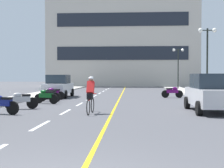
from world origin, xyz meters
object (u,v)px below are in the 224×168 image
Objects in this scene: motorcycle_4 at (21,100)px; parked_car_near at (211,93)px; motorcycle_3 at (2,104)px; motorcycle_7 at (53,93)px; motorcycle_5 at (46,96)px; cyclist_rider at (90,94)px; parked_car_mid at (59,86)px; motorcycle_6 at (49,95)px; street_lamp_far at (178,59)px; street_lamp_mid at (207,47)px; motorcycle_8 at (172,92)px.

parked_car_near is at bearing -4.02° from motorcycle_4.
motorcycle_3 and motorcycle_7 have the same top height.
motorcycle_5 is 5.90m from cyclist_rider.
parked_car_mid is 2.57× the size of motorcycle_5.
parked_car_mid is 8.99m from motorcycle_4.
motorcycle_6 is at bearing 149.83° from parked_car_near.
street_lamp_far is at bearing 64.19° from motorcycle_4.
street_lamp_mid is 3.21× the size of motorcycle_7.
parked_car_mid is (-11.97, -15.37, -2.98)m from street_lamp_far.
motorcycle_5 is 0.99× the size of motorcycle_6.
parked_car_near is at bearing -22.97° from motorcycle_5.
motorcycle_7 is at bearing -165.90° from street_lamp_mid.
motorcycle_7 is at bearing -123.22° from street_lamp_far.
parked_car_near is at bearing -86.99° from motorcycle_8.
street_lamp_far is 29.23m from motorcycle_3.
street_lamp_far is at bearing 65.89° from motorcycle_3.
motorcycle_5 is at bearing -118.22° from street_lamp_far.
street_lamp_mid is 10.76m from parked_car_near.
motorcycle_4 is (-9.46, 0.67, -0.44)m from parked_car_near.
motorcycle_5 is (0.61, -5.81, -0.44)m from parked_car_mid.
motorcycle_5 is 10.28m from motorcycle_8.
street_lamp_mid is 13.92m from cyclist_rider.
street_lamp_mid is at bearing 44.20° from motorcycle_3.
street_lamp_mid is at bearing 9.66° from motorcycle_8.
parked_car_mid reaches higher than motorcycle_4.
motorcycle_3 is 2.15m from motorcycle_4.
street_lamp_mid is 1.29× the size of parked_car_mid.
parked_car_mid is at bearing 95.96° from motorcycle_5.
cyclist_rider reaches higher than motorcycle_7.
motorcycle_5 is 3.27m from motorcycle_7.
motorcycle_7 is (-9.42, 7.09, -0.44)m from parked_car_near.
motorcycle_7 is at bearing 115.24° from cyclist_rider.
parked_car_mid is 4.30m from motorcycle_6.
cyclist_rider is at bearing -60.18° from motorcycle_6.
motorcycle_6 is at bearing -154.56° from motorcycle_8.
parked_car_near is at bearing -95.30° from street_lamp_far.
motorcycle_3 is 1.02× the size of motorcycle_4.
motorcycle_3 is 5.34m from motorcycle_5.
motorcycle_4 is 0.99× the size of motorcycle_6.
motorcycle_3 is (-11.84, -11.52, -3.59)m from street_lamp_mid.
cyclist_rider is (-5.13, -10.51, 0.41)m from motorcycle_8.
parked_car_near is 2.56× the size of motorcycle_4.
parked_car_mid is at bearing 90.59° from motorcycle_3.
street_lamp_mid reaches higher than motorcycle_7.
parked_car_mid reaches higher than motorcycle_3.
motorcycle_3 is 8.57m from motorcycle_7.
parked_car_mid is 11.34m from cyclist_rider.
street_lamp_far is at bearing 56.78° from motorcycle_7.
motorcycle_7 is 9.25m from motorcycle_8.
motorcycle_6 is (-9.27, 5.39, -0.44)m from parked_car_near.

